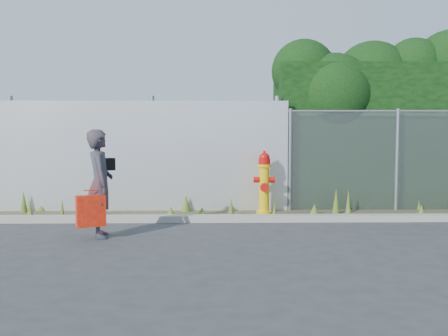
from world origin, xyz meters
name	(u,v)px	position (x,y,z in m)	size (l,w,h in m)	color
ground	(246,243)	(0.00, 0.00, 0.00)	(80.00, 80.00, 0.00)	#323234
curb	(240,218)	(0.00, 1.80, 0.06)	(16.00, 0.22, 0.12)	gray
weed_strip	(217,209)	(-0.42, 2.48, 0.12)	(16.00, 1.31, 0.54)	#433C26
corrugated_fence	(74,156)	(-3.25, 3.01, 1.10)	(8.50, 0.21, 2.30)	silver
hedge	(441,110)	(4.47, 3.99, 2.03)	(7.43, 2.09, 3.76)	black
fire_hydrant	(264,184)	(0.50, 2.61, 0.60)	(0.41, 0.37, 1.23)	#E3B60B
woman	(100,184)	(-2.24, 0.51, 0.84)	(0.61, 0.40, 1.67)	#0D4B55
red_tote_bag	(91,211)	(-2.33, 0.25, 0.45)	(0.43, 0.16, 0.56)	#B90E0A
black_shoulder_bag	(107,164)	(-2.15, 0.62, 1.13)	(0.26, 0.11, 0.19)	black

